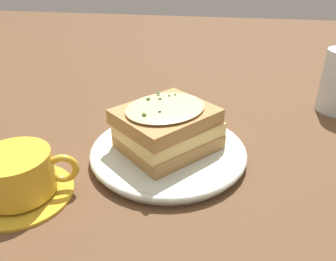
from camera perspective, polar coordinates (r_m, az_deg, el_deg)
ground_plane at (r=0.51m, az=-2.93°, el=-4.30°), size 2.40×2.40×0.00m
dinner_plate at (r=0.50m, az=0.00°, el=-3.80°), size 0.24×0.24×0.02m
sandwich at (r=0.48m, az=-0.18°, el=0.46°), size 0.17×0.17×0.07m
teacup_with_saucer at (r=0.46m, az=-24.51°, el=-7.46°), size 0.14×0.13×0.06m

